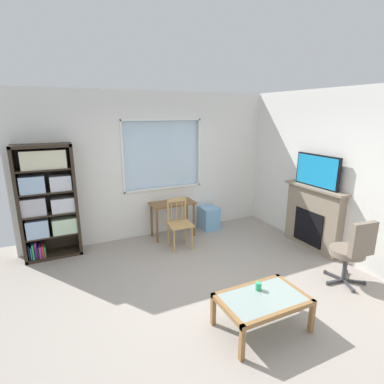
{
  "coord_description": "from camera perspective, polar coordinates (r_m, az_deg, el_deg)",
  "views": [
    {
      "loc": [
        -1.77,
        -3.17,
        2.42
      ],
      "look_at": [
        0.19,
        0.97,
        1.19
      ],
      "focal_mm": 28.07,
      "sensor_mm": 36.0,
      "label": 1
    }
  ],
  "objects": [
    {
      "name": "ground",
      "position": [
        4.37,
        3.36,
        -18.78
      ],
      "size": [
        5.94,
        5.82,
        0.02
      ],
      "primitive_type": "cube",
      "color": "#9E9389"
    },
    {
      "name": "wall_back_with_window",
      "position": [
        5.94,
        -7.94,
        4.71
      ],
      "size": [
        4.94,
        0.15,
        2.8
      ],
      "color": "silver",
      "rests_on": "ground"
    },
    {
      "name": "wall_right",
      "position": [
        5.44,
        27.71,
        2.49
      ],
      "size": [
        0.12,
        5.02,
        2.8
      ],
      "primitive_type": "cube",
      "color": "silver",
      "rests_on": "ground"
    },
    {
      "name": "bookshelf",
      "position": [
        5.52,
        -25.81,
        -1.28
      ],
      "size": [
        0.9,
        0.38,
        1.92
      ],
      "color": "#2D2319",
      "rests_on": "ground"
    },
    {
      "name": "desk_under_window",
      "position": [
        5.91,
        -3.72,
        -3.16
      ],
      "size": [
        0.87,
        0.44,
        0.7
      ],
      "color": "brown",
      "rests_on": "ground"
    },
    {
      "name": "wooden_chair",
      "position": [
        5.47,
        -2.44,
        -5.92
      ],
      "size": [
        0.44,
        0.42,
        0.9
      ],
      "color": "tan",
      "rests_on": "ground"
    },
    {
      "name": "plastic_drawer_unit",
      "position": [
        6.41,
        3.21,
        -4.92
      ],
      "size": [
        0.35,
        0.4,
        0.48
      ],
      "primitive_type": "cube",
      "color": "#72ADDB",
      "rests_on": "ground"
    },
    {
      "name": "fireplace",
      "position": [
        5.83,
        21.97,
        -4.52
      ],
      "size": [
        0.26,
        1.24,
        1.15
      ],
      "color": "gray",
      "rests_on": "ground"
    },
    {
      "name": "tv",
      "position": [
        5.61,
        22.69,
        3.72
      ],
      "size": [
        0.06,
        0.9,
        0.56
      ],
      "color": "black",
      "rests_on": "fireplace"
    },
    {
      "name": "office_chair",
      "position": [
        4.83,
        28.22,
        -9.57
      ],
      "size": [
        0.57,
        0.58,
        1.0
      ],
      "color": "#7A6B5B",
      "rests_on": "ground"
    },
    {
      "name": "coffee_table",
      "position": [
        3.68,
        13.24,
        -19.58
      ],
      "size": [
        0.99,
        0.63,
        0.41
      ],
      "color": "#8C9E99",
      "rests_on": "ground"
    },
    {
      "name": "sippy_cup",
      "position": [
        3.74,
        12.5,
        -17.07
      ],
      "size": [
        0.07,
        0.07,
        0.09
      ],
      "primitive_type": "cylinder",
      "color": "#33B770",
      "rests_on": "coffee_table"
    }
  ]
}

